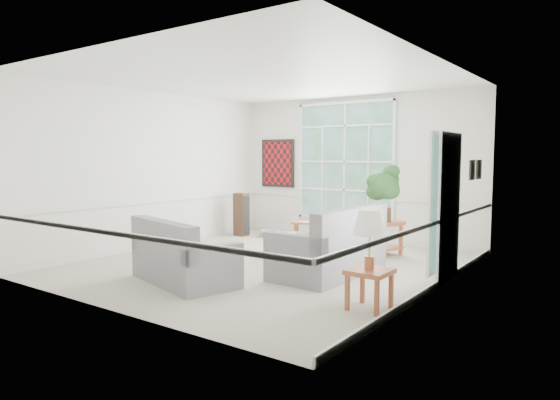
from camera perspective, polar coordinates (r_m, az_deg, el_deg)
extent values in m
cube|color=#B0AC97|center=(8.23, -1.39, -7.40)|extent=(5.50, 6.00, 0.01)
cube|color=white|center=(8.13, -1.44, 13.76)|extent=(5.50, 6.00, 0.02)
cube|color=white|center=(10.59, 8.46, 3.54)|extent=(5.50, 0.02, 3.00)
cube|color=white|center=(5.93, -19.20, 2.16)|extent=(5.50, 0.02, 3.00)
cube|color=white|center=(9.95, -14.17, 3.35)|extent=(0.02, 6.00, 3.00)
cube|color=white|center=(6.75, 17.56, 2.52)|extent=(0.02, 6.00, 3.00)
cube|color=white|center=(10.64, 7.41, 4.37)|extent=(2.30, 0.08, 2.40)
cube|color=white|center=(7.36, 18.64, -0.83)|extent=(0.08, 0.90, 2.10)
cube|color=white|center=(6.75, 17.08, -0.44)|extent=(0.08, 0.26, 1.90)
cube|color=#610B10|center=(11.57, -0.28, 4.22)|extent=(0.90, 0.06, 1.10)
cube|color=black|center=(8.43, 21.04, 3.22)|extent=(0.04, 0.26, 0.32)
cube|color=black|center=(8.82, 21.71, 3.27)|extent=(0.04, 0.26, 0.32)
cube|color=gray|center=(7.51, 5.57, -4.62)|extent=(1.03, 1.92, 1.02)
cube|color=gray|center=(7.15, -10.82, -5.69)|extent=(1.82, 1.26, 0.90)
cube|color=#A25130|center=(8.80, 1.02, -5.30)|extent=(1.14, 0.87, 0.38)
imported|color=#9C9BA0|center=(8.77, 1.65, -3.86)|extent=(0.39, 0.39, 0.07)
cube|color=#A25130|center=(10.58, 5.62, -3.58)|extent=(1.58, 0.90, 0.37)
cube|color=#A25130|center=(9.15, 11.47, -4.24)|extent=(0.79, 0.79, 0.61)
cube|color=#A25130|center=(5.93, 10.18, -10.02)|extent=(0.47, 0.47, 0.47)
cylinder|color=gray|center=(11.00, -1.16, -3.83)|extent=(0.55, 0.55, 0.14)
cube|color=#3E271A|center=(11.12, -4.44, -1.65)|extent=(0.29, 0.23, 0.95)
ellipsoid|color=black|center=(8.12, 7.41, -3.31)|extent=(0.34, 0.27, 0.14)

